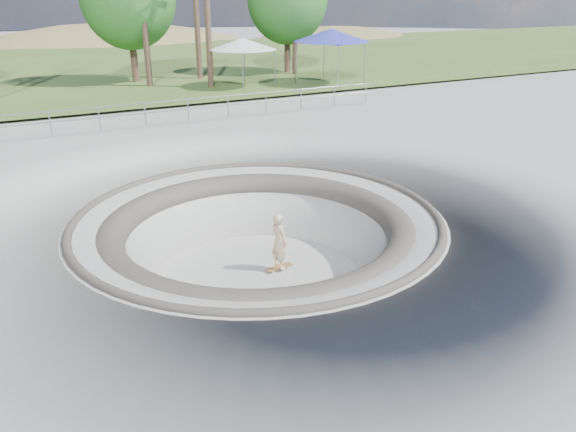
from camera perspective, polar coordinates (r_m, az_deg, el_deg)
The scene contains 9 objects.
ground at distance 15.60m, azimuth -3.12°, elevation -0.12°, with size 180.00×180.00×0.00m, color #ACADA7.
skate_bowl at distance 16.37m, azimuth -2.99°, elevation -6.06°, with size 14.00×14.00×4.10m.
grass_strip at distance 47.88m, azimuth -20.96°, elevation 13.85°, with size 180.00×36.00×0.12m.
distant_hills at distance 72.17m, azimuth -19.79°, elevation 10.46°, with size 103.20×45.00×28.60m.
safety_railing at distance 26.38m, azimuth -14.31°, elevation 10.03°, with size 25.00×0.06×1.03m.
skateboard at distance 16.81m, azimuth -0.88°, elevation -5.24°, with size 0.88×0.35×0.09m.
skater at distance 16.43m, azimuth -0.90°, elevation -2.55°, with size 0.62×0.41×1.70m, color tan.
canopy_white at distance 35.54m, azimuth -4.61°, elevation 17.01°, with size 5.38×5.38×2.89m.
canopy_blue at distance 36.80m, azimuth 4.42°, elevation 17.82°, with size 6.02×6.02×3.35m.
Camera 1 is at (-5.94, -13.17, 5.87)m, focal length 35.00 mm.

